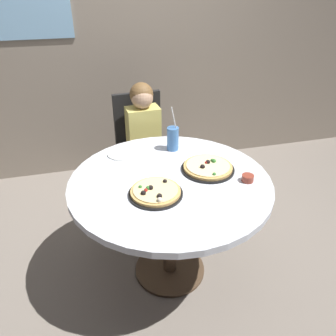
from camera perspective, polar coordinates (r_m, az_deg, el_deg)
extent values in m
plane|color=slate|center=(2.44, 0.31, -16.97)|extent=(8.00, 8.00, 0.00)
cube|color=gray|center=(3.27, -7.61, 24.17)|extent=(5.20, 0.12, 2.90)
cylinder|color=silver|center=(1.97, 0.36, -2.47)|extent=(1.19, 1.19, 0.04)
cylinder|color=#4C3826|center=(2.19, 0.33, -10.51)|extent=(0.09, 0.09, 0.69)
cylinder|color=#4C3826|center=(2.44, 0.31, -16.81)|extent=(0.48, 0.48, 0.02)
cube|color=black|center=(2.85, -4.11, 1.68)|extent=(0.43, 0.43, 0.04)
cube|color=black|center=(2.89, -5.23, 7.84)|extent=(0.40, 0.07, 0.52)
cylinder|color=black|center=(2.79, -6.41, -4.51)|extent=(0.04, 0.04, 0.41)
cylinder|color=black|center=(2.87, 0.22, -3.29)|extent=(0.04, 0.04, 0.41)
cylinder|color=black|center=(3.07, -7.84, -1.03)|extent=(0.04, 0.04, 0.41)
cylinder|color=black|center=(3.14, -1.77, -0.01)|extent=(0.04, 0.04, 0.41)
cube|color=#3F4766|center=(2.82, -3.15, -3.46)|extent=(0.26, 0.34, 0.45)
cube|color=#D8CC66|center=(2.72, -4.22, 5.91)|extent=(0.27, 0.18, 0.44)
sphere|color=tan|center=(2.61, -4.47, 11.90)|extent=(0.17, 0.17, 0.17)
sphere|color=brown|center=(2.62, -4.60, 12.45)|extent=(0.18, 0.18, 0.18)
cylinder|color=black|center=(1.83, -2.13, -4.40)|extent=(0.30, 0.30, 0.01)
cylinder|color=tan|center=(1.82, -2.14, -4.04)|extent=(0.28, 0.28, 0.02)
cylinder|color=beige|center=(1.81, -2.14, -3.75)|extent=(0.25, 0.25, 0.01)
sphere|color=black|center=(1.78, -4.24, -4.30)|extent=(0.03, 0.03, 0.03)
sphere|color=black|center=(1.82, -2.99, -3.39)|extent=(0.03, 0.03, 0.03)
sphere|color=#387F33|center=(1.83, -4.76, -3.22)|extent=(0.02, 0.02, 0.02)
sphere|color=#387F33|center=(1.81, -3.42, -3.45)|extent=(0.03, 0.03, 0.03)
sphere|color=black|center=(1.87, -0.51, -2.27)|extent=(0.02, 0.02, 0.02)
sphere|color=beige|center=(1.72, -1.44, -5.48)|extent=(0.03, 0.03, 0.03)
sphere|color=black|center=(1.75, -1.46, -4.82)|extent=(0.03, 0.03, 0.03)
sphere|color=#B2231E|center=(1.80, -3.82, -3.82)|extent=(0.02, 0.02, 0.02)
cylinder|color=black|center=(2.06, 6.82, -0.17)|extent=(0.33, 0.33, 0.01)
cylinder|color=tan|center=(2.05, 6.84, 0.17)|extent=(0.30, 0.30, 0.02)
cylinder|color=beige|center=(2.05, 6.86, 0.44)|extent=(0.27, 0.27, 0.01)
sphere|color=black|center=(2.07, 6.84, 1.02)|extent=(0.03, 0.03, 0.03)
sphere|color=#387F33|center=(2.08, 7.85, 1.19)|extent=(0.03, 0.03, 0.03)
sphere|color=black|center=(2.02, 5.94, 0.23)|extent=(0.03, 0.03, 0.03)
sphere|color=#387F33|center=(2.10, 7.56, 1.35)|extent=(0.02, 0.02, 0.02)
sphere|color=#387F33|center=(1.95, 7.93, -1.03)|extent=(0.02, 0.02, 0.02)
sphere|color=#B2231E|center=(2.07, 6.60, 0.93)|extent=(0.02, 0.02, 0.02)
cylinder|color=#3F72B2|center=(2.26, 0.83, 5.03)|extent=(0.08, 0.08, 0.16)
cylinder|color=white|center=(2.21, 1.15, 7.83)|extent=(0.05, 0.01, 0.22)
cylinder|color=brown|center=(1.99, 13.49, -1.70)|extent=(0.07, 0.07, 0.04)
cylinder|color=white|center=(2.24, -8.05, 2.43)|extent=(0.18, 0.18, 0.01)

